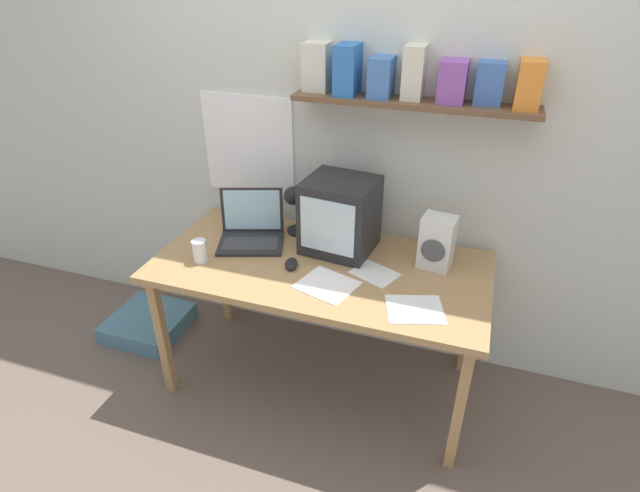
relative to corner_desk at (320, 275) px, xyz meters
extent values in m
plane|color=#6A594D|center=(0.00, 0.00, -0.69)|extent=(12.00, 12.00, 0.00)
cube|color=beige|center=(0.00, 0.45, 0.61)|extent=(5.60, 0.06, 2.60)
cube|color=white|center=(-0.55, 0.42, 0.46)|extent=(0.52, 0.01, 0.55)
cube|color=brown|center=(0.32, 0.33, 0.78)|extent=(1.10, 0.18, 0.02)
cube|color=beige|center=(-0.14, 0.37, 0.90)|extent=(0.12, 0.11, 0.22)
cube|color=#2B68B6|center=(0.02, 0.34, 0.90)|extent=(0.10, 0.16, 0.22)
cube|color=#3F6DB3|center=(0.17, 0.35, 0.88)|extent=(0.10, 0.15, 0.17)
cube|color=beige|center=(0.31, 0.36, 0.90)|extent=(0.09, 0.13, 0.23)
cube|color=#874BA0|center=(0.48, 0.35, 0.88)|extent=(0.12, 0.14, 0.18)
cube|color=#3D64AD|center=(0.64, 0.37, 0.88)|extent=(0.11, 0.11, 0.18)
cube|color=orange|center=(0.79, 0.35, 0.89)|extent=(0.10, 0.15, 0.20)
cube|color=#AB8250|center=(0.00, 0.00, 0.04)|extent=(1.60, 0.78, 0.03)
cube|color=#AB8250|center=(-0.74, -0.33, -0.33)|extent=(0.04, 0.05, 0.71)
cube|color=#AB8250|center=(0.74, -0.33, -0.33)|extent=(0.04, 0.05, 0.71)
cube|color=#AB8250|center=(-0.74, 0.33, -0.33)|extent=(0.04, 0.05, 0.71)
cube|color=#AB8250|center=(0.74, 0.33, -0.33)|extent=(0.04, 0.05, 0.71)
cube|color=#232326|center=(0.04, 0.18, 0.25)|extent=(0.36, 0.33, 0.37)
cube|color=silver|center=(0.03, 0.02, 0.25)|extent=(0.27, 0.04, 0.27)
cube|color=#232326|center=(-0.39, 0.06, 0.07)|extent=(0.38, 0.33, 0.02)
cube|color=#38383A|center=(-0.39, 0.04, 0.08)|extent=(0.30, 0.21, 0.00)
cube|color=#232326|center=(-0.44, 0.18, 0.20)|extent=(0.32, 0.13, 0.24)
cube|color=#A7D4E1|center=(-0.44, 0.18, 0.20)|extent=(0.29, 0.12, 0.21)
cylinder|color=black|center=(-0.21, 0.27, 0.07)|extent=(0.12, 0.12, 0.01)
cylinder|color=black|center=(-0.21, 0.27, 0.19)|extent=(0.02, 0.02, 0.22)
sphere|color=black|center=(-0.22, 0.21, 0.30)|extent=(0.09, 0.09, 0.09)
cylinder|color=white|center=(-0.56, -0.16, 0.12)|extent=(0.07, 0.07, 0.11)
cylinder|color=#4CC656|center=(-0.56, -0.16, 0.10)|extent=(0.06, 0.06, 0.08)
cube|color=silver|center=(0.52, 0.16, 0.19)|extent=(0.17, 0.14, 0.26)
cylinder|color=#4C4C51|center=(0.51, 0.10, 0.18)|extent=(0.11, 0.02, 0.11)
ellipsoid|color=black|center=(-0.12, -0.07, 0.08)|extent=(0.09, 0.12, 0.03)
cube|color=silver|center=(0.27, 0.00, 0.06)|extent=(0.24, 0.22, 0.00)
cube|color=white|center=(0.49, -0.21, 0.06)|extent=(0.28, 0.26, 0.00)
cube|color=white|center=(0.09, -0.16, 0.06)|extent=(0.30, 0.28, 0.00)
cube|color=teal|center=(-1.15, 0.05, -0.63)|extent=(0.44, 0.44, 0.11)
camera|label=1|loc=(0.65, -1.92, 1.34)|focal=28.00mm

